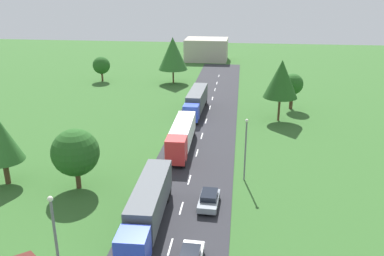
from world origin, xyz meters
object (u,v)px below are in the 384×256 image
tree_maple (101,65)px  tree_ash (173,53)px  truck_second (182,135)px  distant_building (206,49)px  truck_third (196,101)px  truck_lead (148,206)px  tree_oak (75,152)px  lamppost_second (246,146)px  lamppost_lead (57,251)px  car_second (209,199)px  tree_pine (1,140)px  tree_birch (281,79)px  tree_elm (293,85)px

tree_maple → tree_ash: 17.06m
truck_second → distant_building: size_ratio=1.06×
truck_second → truck_third: (0.06, 16.86, 0.11)m
truck_lead → truck_third: (0.39, 35.44, 0.00)m
truck_lead → tree_oak: bearing=145.5°
lamppost_second → distant_building: bearing=98.3°
lamppost_lead → tree_maple: bearing=107.0°
truck_third → tree_maple: (-24.57, 21.72, 1.50)m
car_second → tree_pine: tree_pine is taller
truck_third → tree_oak: (-9.75, -29.02, 2.02)m
truck_second → tree_birch: (14.03, 14.23, 4.93)m
tree_pine → tree_maple: bearing=97.3°
car_second → truck_second: bearing=108.8°
lamppost_lead → lamppost_second: lamppost_lead is taller
tree_oak → tree_maple: 52.86m
truck_second → distant_building: 69.35m
tree_birch → tree_oak: bearing=-132.0°
truck_lead → tree_ash: (-7.39, 57.28, 4.56)m
tree_elm → lamppost_second: bearing=-105.9°
tree_birch → tree_elm: tree_birch is taller
tree_pine → tree_elm: 48.36m
truck_second → lamppost_second: bearing=-43.3°
truck_lead → lamppost_lead: size_ratio=1.54×
truck_third → car_second: 31.68m
tree_elm → truck_second: bearing=-128.2°
truck_lead → lamppost_second: bearing=50.4°
truck_second → tree_oak: bearing=-128.6°
truck_third → tree_pine: 34.34m
car_second → tree_elm: (11.88, 35.79, 3.66)m
truck_lead → lamppost_lead: lamppost_lead is taller
tree_maple → lamppost_lead: bearing=-73.0°
truck_lead → truck_third: truck_third is taller
truck_second → tree_maple: bearing=122.4°
car_second → lamppost_lead: size_ratio=0.47×
truck_second → tree_ash: bearing=101.3°
car_second → tree_maple: (-29.43, 53.00, 2.87)m
distant_building → truck_lead: bearing=-88.3°
lamppost_lead → tree_oak: lamppost_lead is taller
truck_lead → tree_ash: bearing=97.4°
truck_lead → tree_pine: (-17.71, 6.42, 3.09)m
tree_elm → truck_lead: bearing=-113.2°
truck_lead → tree_birch: size_ratio=1.38×
truck_third → tree_birch: (13.97, -2.64, 4.82)m
car_second → tree_birch: 30.69m
lamppost_lead → tree_maple: size_ratio=1.57×
tree_pine → distant_building: 82.87m
truck_second → tree_oak: tree_oak is taller
truck_lead → tree_elm: 43.53m
lamppost_lead → car_second: bearing=60.1°
tree_maple → tree_elm: tree_elm is taller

